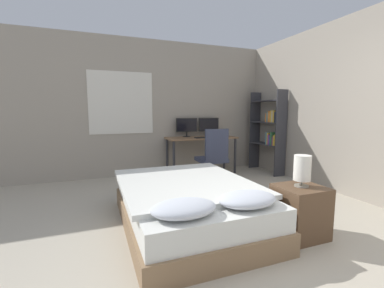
{
  "coord_description": "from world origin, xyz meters",
  "views": [
    {
      "loc": [
        -1.58,
        -1.43,
        1.28
      ],
      "look_at": [
        -0.07,
        2.5,
        0.75
      ],
      "focal_mm": 24.0,
      "sensor_mm": 36.0,
      "label": 1
    }
  ],
  "objects_px": {
    "bed": "(188,204)",
    "computer_mouse": "(218,137)",
    "desk": "(201,142)",
    "keyboard": "(205,137)",
    "nightstand": "(300,212)",
    "monitor_left": "(187,126)",
    "office_chair": "(213,162)",
    "bedside_lamp": "(302,169)",
    "monitor_right": "(209,126)",
    "bookshelf": "(270,128)"
  },
  "relations": [
    {
      "from": "monitor_left",
      "to": "bookshelf",
      "type": "relative_size",
      "value": 0.27
    },
    {
      "from": "monitor_left",
      "to": "bed",
      "type": "bearing_deg",
      "value": -109.51
    },
    {
      "from": "bed",
      "to": "nightstand",
      "type": "bearing_deg",
      "value": -33.44
    },
    {
      "from": "bedside_lamp",
      "to": "keyboard",
      "type": "xyz_separation_m",
      "value": [
        0.13,
        2.7,
        0.06
      ]
    },
    {
      "from": "bed",
      "to": "monitor_left",
      "type": "relative_size",
      "value": 4.29
    },
    {
      "from": "computer_mouse",
      "to": "monitor_left",
      "type": "bearing_deg",
      "value": 146.06
    },
    {
      "from": "office_chair",
      "to": "bed",
      "type": "bearing_deg",
      "value": -124.47
    },
    {
      "from": "nightstand",
      "to": "monitor_right",
      "type": "distance_m",
      "value": 3.18
    },
    {
      "from": "bed",
      "to": "computer_mouse",
      "type": "bearing_deg",
      "value": 55.54
    },
    {
      "from": "bed",
      "to": "bedside_lamp",
      "type": "relative_size",
      "value": 6.15
    },
    {
      "from": "computer_mouse",
      "to": "office_chair",
      "type": "height_order",
      "value": "office_chair"
    },
    {
      "from": "keyboard",
      "to": "desk",
      "type": "bearing_deg",
      "value": 90.0
    },
    {
      "from": "computer_mouse",
      "to": "bookshelf",
      "type": "relative_size",
      "value": 0.04
    },
    {
      "from": "keyboard",
      "to": "bedside_lamp",
      "type": "bearing_deg",
      "value": -92.75
    },
    {
      "from": "monitor_right",
      "to": "office_chair",
      "type": "bearing_deg",
      "value": -110.46
    },
    {
      "from": "monitor_left",
      "to": "office_chair",
      "type": "height_order",
      "value": "monitor_left"
    },
    {
      "from": "bed",
      "to": "keyboard",
      "type": "xyz_separation_m",
      "value": [
        1.11,
        2.06,
        0.52
      ]
    },
    {
      "from": "monitor_left",
      "to": "office_chair",
      "type": "distance_m",
      "value": 1.13
    },
    {
      "from": "keyboard",
      "to": "bookshelf",
      "type": "height_order",
      "value": "bookshelf"
    },
    {
      "from": "monitor_left",
      "to": "keyboard",
      "type": "xyz_separation_m",
      "value": [
        0.25,
        -0.37,
        -0.22
      ]
    },
    {
      "from": "bed",
      "to": "desk",
      "type": "relative_size",
      "value": 1.38
    },
    {
      "from": "monitor_right",
      "to": "office_chair",
      "type": "distance_m",
      "value": 1.18
    },
    {
      "from": "nightstand",
      "to": "monitor_right",
      "type": "relative_size",
      "value": 1.15
    },
    {
      "from": "monitor_left",
      "to": "monitor_right",
      "type": "xyz_separation_m",
      "value": [
        0.51,
        0.0,
        0.0
      ]
    },
    {
      "from": "bedside_lamp",
      "to": "monitor_left",
      "type": "distance_m",
      "value": 3.09
    },
    {
      "from": "desk",
      "to": "bookshelf",
      "type": "relative_size",
      "value": 0.84
    },
    {
      "from": "desk",
      "to": "bed",
      "type": "bearing_deg",
      "value": -116.43
    },
    {
      "from": "bedside_lamp",
      "to": "bookshelf",
      "type": "distance_m",
      "value": 2.84
    },
    {
      "from": "bed",
      "to": "desk",
      "type": "bearing_deg",
      "value": 63.57
    },
    {
      "from": "desk",
      "to": "keyboard",
      "type": "relative_size",
      "value": 3.46
    },
    {
      "from": "bed",
      "to": "monitor_left",
      "type": "xyz_separation_m",
      "value": [
        0.86,
        2.43,
        0.74
      ]
    },
    {
      "from": "desk",
      "to": "monitor_left",
      "type": "bearing_deg",
      "value": 143.56
    },
    {
      "from": "monitor_left",
      "to": "office_chair",
      "type": "xyz_separation_m",
      "value": [
        0.15,
        -0.95,
        -0.59
      ]
    },
    {
      "from": "desk",
      "to": "bookshelf",
      "type": "bearing_deg",
      "value": -19.35
    },
    {
      "from": "nightstand",
      "to": "keyboard",
      "type": "bearing_deg",
      "value": 87.25
    },
    {
      "from": "monitor_left",
      "to": "computer_mouse",
      "type": "distance_m",
      "value": 0.7
    },
    {
      "from": "computer_mouse",
      "to": "bed",
      "type": "bearing_deg",
      "value": -124.46
    },
    {
      "from": "computer_mouse",
      "to": "keyboard",
      "type": "bearing_deg",
      "value": 180.0
    },
    {
      "from": "nightstand",
      "to": "desk",
      "type": "relative_size",
      "value": 0.37
    },
    {
      "from": "monitor_left",
      "to": "monitor_right",
      "type": "height_order",
      "value": "same"
    },
    {
      "from": "bed",
      "to": "bookshelf",
      "type": "relative_size",
      "value": 1.15
    },
    {
      "from": "bedside_lamp",
      "to": "monitor_left",
      "type": "relative_size",
      "value": 0.7
    },
    {
      "from": "monitor_right",
      "to": "nightstand",
      "type": "bearing_deg",
      "value": -97.11
    },
    {
      "from": "bedside_lamp",
      "to": "desk",
      "type": "relative_size",
      "value": 0.22
    },
    {
      "from": "monitor_left",
      "to": "computer_mouse",
      "type": "height_order",
      "value": "monitor_left"
    },
    {
      "from": "desk",
      "to": "monitor_right",
      "type": "bearing_deg",
      "value": 36.44
    },
    {
      "from": "bedside_lamp",
      "to": "bookshelf",
      "type": "bearing_deg",
      "value": 58.45
    },
    {
      "from": "bedside_lamp",
      "to": "monitor_right",
      "type": "distance_m",
      "value": 3.11
    },
    {
      "from": "desk",
      "to": "monitor_left",
      "type": "distance_m",
      "value": 0.45
    },
    {
      "from": "nightstand",
      "to": "bookshelf",
      "type": "xyz_separation_m",
      "value": [
        1.48,
        2.41,
        0.68
      ]
    }
  ]
}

